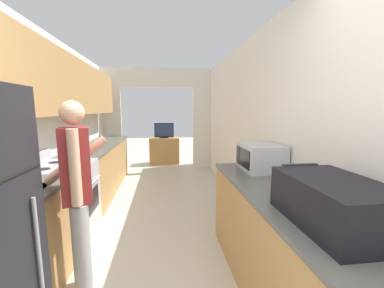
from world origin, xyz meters
name	(u,v)px	position (x,y,z in m)	size (l,w,h in m)	color
wall_left	(47,109)	(-1.28, 2.52, 1.52)	(0.38, 7.76, 2.50)	white
wall_right	(269,132)	(1.37, 2.08, 1.25)	(0.06, 7.76, 2.50)	white
wall_far_with_doorway	(158,112)	(0.00, 5.39, 1.45)	(3.08, 0.06, 2.50)	white
counter_left	(90,177)	(-1.04, 3.22, 0.44)	(0.62, 4.14, 0.89)	#B2844C
counter_right	(281,245)	(1.04, 1.06, 0.44)	(0.62, 2.00, 0.89)	#B2844C
range_oven	(64,202)	(-1.03, 2.19, 0.45)	(0.66, 0.76, 1.03)	#B7B7BC
person	(78,195)	(-0.55, 1.30, 0.84)	(0.51, 0.44, 1.58)	#9E9E9E
suitcase	(333,202)	(1.04, 0.55, 1.02)	(0.41, 0.67, 0.26)	black
microwave	(261,157)	(1.13, 1.72, 1.02)	(0.39, 0.46, 0.27)	#B7B7BC
tv_cabinet	(164,151)	(0.15, 5.95, 0.36)	(0.81, 0.42, 0.73)	#B2844C
television	(164,131)	(0.15, 5.91, 0.93)	(0.53, 0.16, 0.41)	black
knife	(83,156)	(-0.95, 2.68, 0.90)	(0.09, 0.30, 0.02)	#B7B7BC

